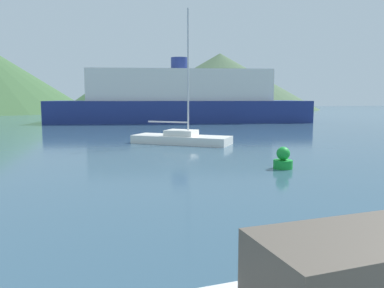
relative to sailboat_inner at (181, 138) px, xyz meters
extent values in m
cube|color=brown|center=(-3.36, -20.78, 0.70)|extent=(2.62, 1.45, 0.78)
cube|color=white|center=(0.00, 0.00, -0.12)|extent=(6.55, 5.77, 0.54)
cube|color=white|center=(0.00, 0.00, 0.34)|extent=(2.49, 2.41, 0.38)
cylinder|color=#BCBCC1|center=(0.39, -0.30, 4.28)|extent=(0.12, 0.12, 8.26)
cylinder|color=#BCBCC1|center=(-0.79, 0.61, 1.05)|extent=(2.41, 1.91, 0.10)
cube|color=navy|center=(5.91, 22.90, 0.96)|extent=(33.39, 15.05, 2.70)
cube|color=silver|center=(5.91, 22.90, 4.24)|extent=(23.63, 11.83, 3.87)
cylinder|color=navy|center=(5.91, 22.90, 6.98)|extent=(2.20, 2.20, 1.60)
cylinder|color=green|center=(1.93, -9.95, -0.20)|extent=(0.83, 0.83, 0.38)
sphere|color=green|center=(1.93, -9.95, 0.28)|extent=(0.58, 0.58, 0.58)
cone|color=#476B42|center=(1.61, 71.86, 4.07)|extent=(25.36, 25.36, 8.92)
cone|color=#4C6647|center=(30.55, 73.22, 7.17)|extent=(52.94, 52.94, 15.12)
camera|label=1|loc=(-6.48, -24.24, 2.68)|focal=35.00mm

